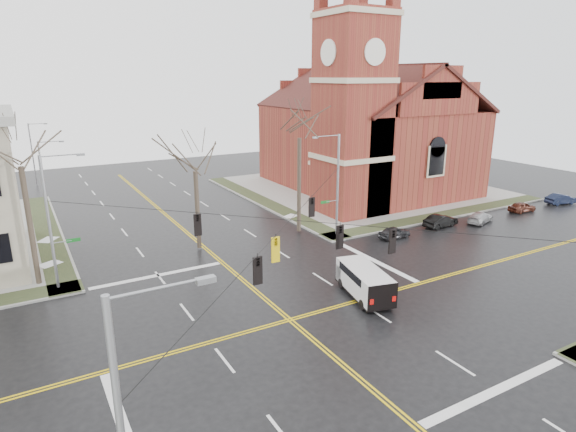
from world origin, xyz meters
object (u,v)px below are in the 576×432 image
signal_pole_ne (336,182)px  tree_nw_far (20,158)px  parked_car_c (480,217)px  tree_ne (299,132)px  parked_car_b (441,221)px  parked_car_a (394,232)px  parked_car_d (522,207)px  tree_nw_near (195,166)px  signal_pole_nw (52,219)px  cargo_van (363,279)px  church (364,122)px  streetlight_north_a (45,180)px  parked_car_e (561,199)px  streetlight_north_b (33,152)px

signal_pole_ne → tree_nw_far: (-23.91, 1.43, 3.89)m
parked_car_c → tree_ne: size_ratio=0.29×
parked_car_b → parked_car_a: bearing=88.2°
parked_car_d → tree_nw_near: tree_nw_near is taller
signal_pole_nw → parked_car_c: 37.91m
tree_nw_far → cargo_van: bearing=-34.0°
church → parked_car_d: church is taller
signal_pole_ne → tree_ne: (-2.31, 2.45, 4.30)m
church → parked_car_c: (1.38, -17.02, -7.90)m
cargo_van → tree_ne: bearing=89.6°
signal_pole_ne → streetlight_north_a: bearing=143.1°
parked_car_a → parked_car_e: bearing=-93.2°
streetlight_north_a → parked_car_e: size_ratio=2.21×
parked_car_a → tree_nw_near: tree_nw_near is taller
signal_pole_nw → church: bearing=20.2°
cargo_van → tree_nw_far: size_ratio=0.44×
parked_car_c → parked_car_d: bearing=-104.0°
signal_pole_nw → parked_car_b: size_ratio=2.43×
parked_car_c → parked_car_e: size_ratio=1.02×
church → streetlight_north_a: 35.78m
streetlight_north_b → tree_nw_near: 35.35m
church → parked_car_e: (15.14, -16.76, -7.84)m
signal_pole_ne → tree_ne: bearing=133.2°
signal_pole_ne → streetlight_north_a: signal_pole_ne is taller
signal_pole_nw → tree_nw_far: tree_nw_far is taller
signal_pole_ne → parked_car_c: 15.91m
signal_pole_ne → streetlight_north_b: size_ratio=1.12×
parked_car_b → streetlight_north_a: bearing=54.5°
streetlight_north_b → parked_car_e: 64.57m
parked_car_a → parked_car_e: 24.34m
parked_car_d → tree_nw_near: size_ratio=0.34×
church → tree_ne: (-15.75, -10.83, 0.82)m
streetlight_north_b → tree_nw_far: size_ratio=0.65×
signal_pole_ne → church: bearing=44.7°
parked_car_a → tree_ne: 12.27m
parked_car_c → tree_ne: bearing=53.0°
cargo_van → tree_nw_near: (-6.32, 13.74, 5.89)m
cargo_van → tree_nw_near: tree_nw_near is taller
signal_pole_ne → tree_nw_near: size_ratio=0.93×
streetlight_north_a → streetlight_north_b: 20.00m
cargo_van → parked_car_d: bearing=28.6°
parked_car_a → parked_car_b: bearing=-89.6°
tree_nw_far → signal_pole_ne: bearing=-3.4°
tree_ne → parked_car_d: bearing=-13.6°
tree_ne → signal_pole_ne: bearing=-46.8°
parked_car_b → tree_nw_near: (-22.12, 5.60, 6.43)m
parked_car_b → parked_car_c: 4.61m
signal_pole_nw → parked_car_e: size_ratio=2.48×
parked_car_b → tree_ne: (-12.61, 5.31, 8.64)m
signal_pole_nw → parked_car_c: size_ratio=2.45×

